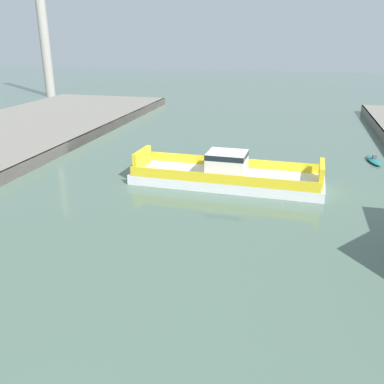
# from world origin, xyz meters

# --- Properties ---
(chain_ferry) EXTENTS (21.94, 7.44, 3.78)m
(chain_ferry) POSITION_xyz_m (1.88, 35.24, 1.13)
(chain_ferry) COLOR silver
(chain_ferry) RESTS_ON ground
(moored_boat_mid_left) EXTENTS (2.09, 5.00, 0.95)m
(moored_boat_mid_left) POSITION_xyz_m (19.75, 48.83, 0.24)
(moored_boat_mid_left) COLOR #237075
(moored_boat_mid_left) RESTS_ON ground
(smokestack_distant_b) EXTENTS (2.77, 2.77, 38.87)m
(smokestack_distant_b) POSITION_xyz_m (-58.16, 96.30, 20.48)
(smokestack_distant_b) COLOR #9E998E
(smokestack_distant_b) RESTS_ON ground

